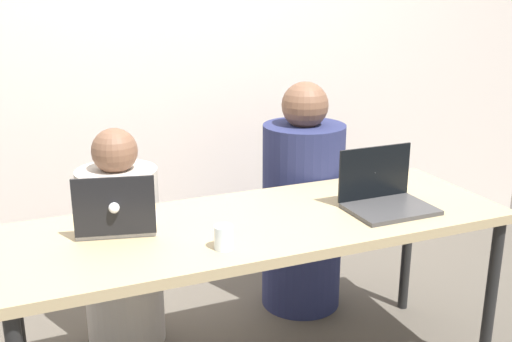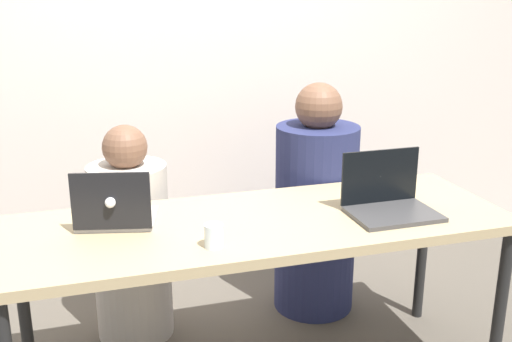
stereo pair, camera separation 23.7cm
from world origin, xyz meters
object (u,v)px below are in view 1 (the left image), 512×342
at_px(person_on_left, 122,251).
at_px(water_glass_left, 224,239).
at_px(person_on_right, 302,210).
at_px(laptop_front_right, 385,196).
at_px(laptop_back_left, 117,218).

xyz_separation_m(person_on_left, water_glass_left, (0.23, -0.76, 0.33)).
height_order(person_on_right, water_glass_left, person_on_right).
relative_size(person_on_left, laptop_front_right, 3.03).
bearing_deg(laptop_front_right, laptop_back_left, 170.22).
height_order(laptop_back_left, water_glass_left, laptop_back_left).
distance_m(person_on_right, laptop_back_left, 1.15).
bearing_deg(person_on_left, laptop_back_left, 77.92).
bearing_deg(laptop_back_left, water_glass_left, 148.94).
height_order(laptop_front_right, water_glass_left, laptop_front_right).
relative_size(person_on_right, laptop_back_left, 3.53).
distance_m(person_on_left, water_glass_left, 0.86).
xyz_separation_m(person_on_left, laptop_back_left, (-0.08, -0.46, 0.34)).
xyz_separation_m(person_on_right, laptop_front_right, (0.05, -0.64, 0.28)).
height_order(laptop_front_right, laptop_back_left, laptop_front_right).
distance_m(person_on_left, person_on_right, 0.94).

